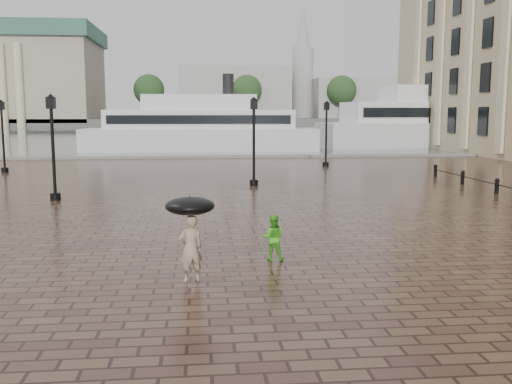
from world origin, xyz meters
TOP-DOWN VIEW (x-y plane):
  - ground at (0.00, 0.00)m, footprint 300.00×300.00m
  - harbour_water at (0.00, 92.00)m, footprint 240.00×240.00m
  - quay_edge at (0.00, 32.00)m, footprint 80.00×0.60m
  - far_shore at (0.00, 160.00)m, footprint 300.00×60.00m
  - distant_skyline at (48.14, 150.00)m, footprint 102.50×22.00m
  - far_trees at (0.00, 138.00)m, footprint 188.00×8.00m
  - street_lamps at (-1.50, 17.50)m, footprint 21.44×14.44m
  - adult_pedestrian at (0.02, -2.58)m, footprint 0.65×0.53m
  - child_pedestrian at (2.09, -0.92)m, footprint 0.63×0.53m
  - ferry_near at (0.35, 40.87)m, footprint 22.85×6.87m
  - ferry_far at (26.76, 45.41)m, footprint 27.76×9.09m
  - umbrella at (0.02, -2.58)m, footprint 1.10×1.10m

SIDE VIEW (x-z plane):
  - ground at x=0.00m, z-range 0.00..0.00m
  - harbour_water at x=0.00m, z-range 0.00..0.00m
  - quay_edge at x=0.00m, z-range -0.15..0.15m
  - child_pedestrian at x=2.09m, z-range 0.00..1.18m
  - adult_pedestrian at x=0.02m, z-range 0.00..1.52m
  - far_shore at x=0.00m, z-range 0.00..2.00m
  - umbrella at x=0.02m, z-range 1.17..2.26m
  - ferry_near at x=0.35m, z-range -1.47..5.92m
  - street_lamps at x=-1.50m, z-range 0.13..4.53m
  - ferry_far at x=26.76m, z-range -1.78..7.16m
  - far_trees at x=0.00m, z-range 2.67..16.17m
  - distant_skyline at x=48.14m, z-range -7.05..25.95m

